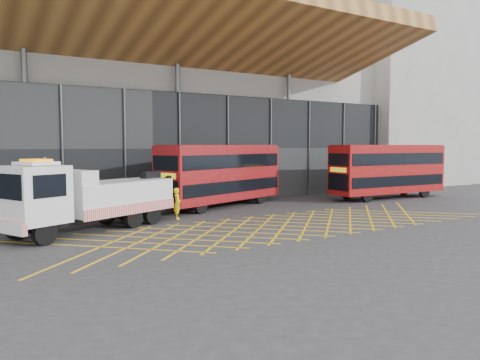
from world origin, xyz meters
TOP-DOWN VIEW (x-y plane):
  - ground_plane at (0.00, 0.00)m, footprint 120.00×120.00m
  - road_markings at (4.80, 0.00)m, footprint 26.36×7.16m
  - construction_building at (1.92, 18.40)m, footprint 55.00×23.97m
  - east_building at (32.00, 16.00)m, footprint 15.00×12.00m
  - recovery_truck at (-4.34, 3.78)m, footprint 10.22×5.97m
  - bus_towed at (5.82, 8.38)m, footprint 10.62×5.84m
  - bus_second at (19.57, 5.79)m, footprint 10.55×2.81m
  - worker at (0.99, 5.06)m, footprint 0.62×0.76m

SIDE VIEW (x-z plane):
  - ground_plane at x=0.00m, z-range 0.00..0.00m
  - road_markings at x=4.80m, z-range 0.00..0.01m
  - worker at x=0.99m, z-range 0.00..1.81m
  - recovery_truck at x=-4.34m, z-range -0.14..3.55m
  - bus_towed at x=5.82m, z-range 0.24..4.49m
  - bus_second at x=19.57m, z-range 0.24..4.49m
  - construction_building at x=1.92m, z-range -0.02..17.98m
  - east_building at x=32.00m, z-range 0.00..20.00m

